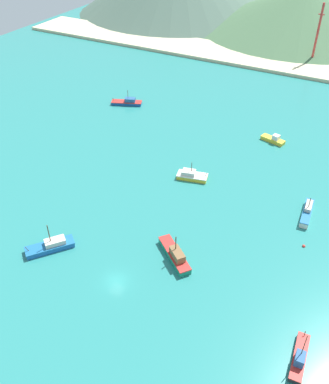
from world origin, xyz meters
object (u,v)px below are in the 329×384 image
at_px(fishing_boat_3, 191,175).
at_px(fishing_boat_5, 51,246).
at_px(fishing_boat_8, 127,102).
at_px(radio_tower, 317,34).
at_px(fishing_boat_9, 175,255).
at_px(fishing_boat_1, 299,358).
at_px(fishing_boat_7, 307,212).
at_px(buoy_0, 304,246).
at_px(fishing_boat_4, 273,139).

bearing_deg(fishing_boat_3, fishing_boat_5, -112.02).
bearing_deg(fishing_boat_8, radio_tower, 55.91).
bearing_deg(fishing_boat_5, fishing_boat_9, 21.94).
xyz_separation_m(fishing_boat_1, fishing_boat_3, (-35.31, 36.37, -0.03)).
xyz_separation_m(fishing_boat_1, fishing_boat_5, (-49.63, 0.96, -0.02)).
bearing_deg(fishing_boat_8, fishing_boat_7, -24.10).
height_order(fishing_boat_9, buoy_0, fishing_boat_9).
bearing_deg(fishing_boat_1, buoy_0, 101.43).
bearing_deg(fishing_boat_9, fishing_boat_5, -158.06).
bearing_deg(fishing_boat_9, fishing_boat_4, 85.67).
xyz_separation_m(fishing_boat_4, fishing_boat_7, (15.63, -27.77, 0.17)).
bearing_deg(fishing_boat_9, fishing_boat_8, 129.71).
relative_size(fishing_boat_7, radio_tower, 0.42).
bearing_deg(fishing_boat_9, radio_tower, 90.12).
bearing_deg(fishing_boat_4, fishing_boat_1, -70.37).
xyz_separation_m(fishing_boat_9, buoy_0, (21.44, 15.18, -0.93)).
bearing_deg(fishing_boat_3, fishing_boat_8, 142.28).
height_order(fishing_boat_5, fishing_boat_9, fishing_boat_5).
bearing_deg(fishing_boat_8, fishing_boat_4, -1.35).
height_order(fishing_boat_4, fishing_boat_7, fishing_boat_7).
bearing_deg(fishing_boat_7, fishing_boat_5, -141.03).
bearing_deg(fishing_boat_3, buoy_0, -19.93).
bearing_deg(radio_tower, fishing_boat_1, -78.38).
distance_m(fishing_boat_4, radio_tower, 68.26).
bearing_deg(fishing_boat_7, fishing_boat_4, 119.38).
distance_m(fishing_boat_7, fishing_boat_9, 32.00).
bearing_deg(fishing_boat_7, fishing_boat_9, -127.88).
height_order(fishing_boat_5, radio_tower, radio_tower).
distance_m(fishing_boat_5, fishing_boat_7, 54.92).
height_order(fishing_boat_4, radio_tower, radio_tower).
bearing_deg(radio_tower, fishing_boat_7, -78.17).
bearing_deg(radio_tower, fishing_boat_5, -99.98).
bearing_deg(fishing_boat_5, fishing_boat_1, -1.11).
xyz_separation_m(fishing_boat_5, buoy_0, (44.49, 24.47, -0.71)).
distance_m(fishing_boat_1, fishing_boat_3, 50.69).
bearing_deg(fishing_boat_5, fishing_boat_3, 67.98).
distance_m(fishing_boat_7, buoy_0, 10.26).
xyz_separation_m(fishing_boat_7, fishing_boat_8, (-64.65, 28.92, -0.15)).
height_order(fishing_boat_7, fishing_boat_9, fishing_boat_9).
relative_size(fishing_boat_1, fishing_boat_3, 1.10).
distance_m(fishing_boat_7, radio_tower, 97.68).
bearing_deg(fishing_boat_5, fishing_boat_8, 109.08).
distance_m(fishing_boat_4, fishing_boat_9, 53.18).
height_order(fishing_boat_1, radio_tower, radio_tower).
bearing_deg(fishing_boat_1, fishing_boat_5, 178.89).
height_order(fishing_boat_4, fishing_boat_5, fishing_boat_5).
height_order(fishing_boat_5, fishing_boat_7, fishing_boat_5).
bearing_deg(fishing_boat_7, radio_tower, 101.83).
relative_size(fishing_boat_3, buoy_0, 12.41).
bearing_deg(fishing_boat_4, fishing_boat_8, 178.65).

